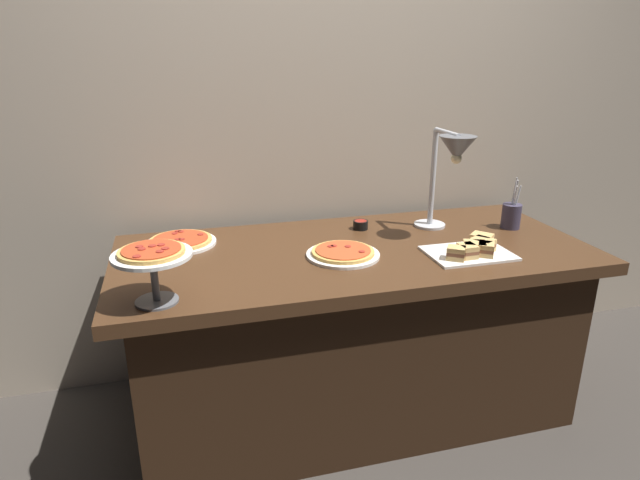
# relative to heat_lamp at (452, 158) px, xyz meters

# --- Properties ---
(ground_plane) EXTENTS (8.00, 8.00, 0.00)m
(ground_plane) POSITION_rel_heat_lamp_xyz_m (-0.42, -0.03, -1.10)
(ground_plane) COLOR #38332D
(back_wall) EXTENTS (4.40, 0.04, 2.40)m
(back_wall) POSITION_rel_heat_lamp_xyz_m (-0.42, 0.47, 0.10)
(back_wall) COLOR tan
(back_wall) RESTS_ON ground_plane
(buffet_table) EXTENTS (1.90, 0.84, 0.76)m
(buffet_table) POSITION_rel_heat_lamp_xyz_m (-0.42, -0.03, -0.72)
(buffet_table) COLOR #422816
(buffet_table) RESTS_ON ground_plane
(heat_lamp) EXTENTS (0.15, 0.34, 0.45)m
(heat_lamp) POSITION_rel_heat_lamp_xyz_m (0.00, 0.00, 0.00)
(heat_lamp) COLOR #B7BABF
(heat_lamp) RESTS_ON buffet_table
(pizza_plate_front) EXTENTS (0.29, 0.29, 0.03)m
(pizza_plate_front) POSITION_rel_heat_lamp_xyz_m (-1.10, 0.20, -0.33)
(pizza_plate_front) COLOR white
(pizza_plate_front) RESTS_ON buffet_table
(pizza_plate_center) EXTENTS (0.29, 0.29, 0.03)m
(pizza_plate_center) POSITION_rel_heat_lamp_xyz_m (-0.49, -0.10, -0.33)
(pizza_plate_center) COLOR white
(pizza_plate_center) RESTS_ON buffet_table
(pizza_plate_raised_stand) EXTENTS (0.25, 0.25, 0.19)m
(pizza_plate_raised_stand) POSITION_rel_heat_lamp_xyz_m (-1.19, -0.33, -0.19)
(pizza_plate_raised_stand) COLOR #595B60
(pizza_plate_raised_stand) RESTS_ON buffet_table
(sandwich_platter) EXTENTS (0.32, 0.23, 0.06)m
(sandwich_platter) POSITION_rel_heat_lamp_xyz_m (-0.00, -0.22, -0.32)
(sandwich_platter) COLOR white
(sandwich_platter) RESTS_ON buffet_table
(sauce_cup_near) EXTENTS (0.07, 0.07, 0.04)m
(sauce_cup_near) POSITION_rel_heat_lamp_xyz_m (-0.32, 0.20, -0.32)
(sauce_cup_near) COLOR black
(sauce_cup_near) RESTS_ON buffet_table
(utensil_holder) EXTENTS (0.08, 0.08, 0.23)m
(utensil_holder) POSITION_rel_heat_lamp_xyz_m (0.34, 0.04, -0.28)
(utensil_holder) COLOR #383347
(utensil_holder) RESTS_ON buffet_table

